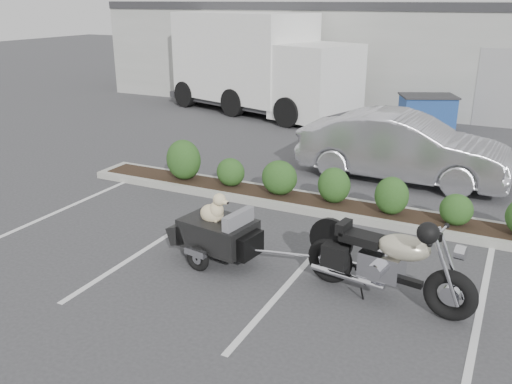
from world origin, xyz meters
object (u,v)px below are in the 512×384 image
at_px(sedan, 403,147).
at_px(delivery_truck, 260,66).
at_px(motorcycle, 386,263).
at_px(pet_trailer, 217,232).
at_px(dumpster, 427,112).

relative_size(sedan, delivery_truck, 0.58).
relative_size(motorcycle, pet_trailer, 1.24).
distance_m(sedan, dumpster, 5.71).
xyz_separation_m(pet_trailer, sedan, (1.80, 5.64, 0.29)).
distance_m(motorcycle, pet_trailer, 2.79).
bearing_deg(motorcycle, delivery_truck, 132.03).
bearing_deg(sedan, motorcycle, -168.38).
xyz_separation_m(sedan, delivery_truck, (-6.62, 5.90, 0.94)).
relative_size(motorcycle, dumpster, 1.22).
bearing_deg(pet_trailer, motorcycle, 8.09).
height_order(pet_trailer, sedan, sedan).
xyz_separation_m(dumpster, delivery_truck, (-6.21, 0.21, 1.16)).
bearing_deg(delivery_truck, pet_trailer, -50.31).
bearing_deg(pet_trailer, dumpster, 91.71).
height_order(pet_trailer, delivery_truck, delivery_truck).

